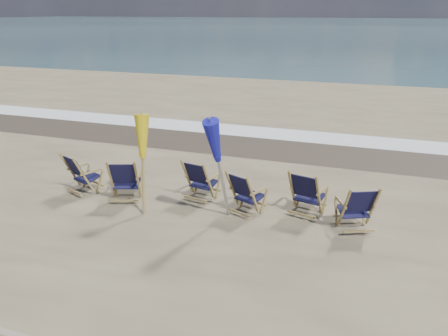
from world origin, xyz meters
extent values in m
plane|color=#3B5D63|center=(0.00, 128.00, 0.00)|extent=(400.00, 400.00, 0.00)
cube|color=silver|center=(0.00, 8.30, 0.00)|extent=(200.00, 1.40, 0.01)
cube|color=#42362A|center=(0.00, 6.80, 0.00)|extent=(200.00, 2.60, 0.00)
cylinder|color=olive|center=(-1.48, 1.57, 0.99)|extent=(0.06, 0.06, 1.98)
cone|color=gold|center=(-1.48, 1.57, 1.51)|extent=(0.30, 0.30, 0.85)
cylinder|color=#A5A5AD|center=(0.15, 1.61, 1.11)|extent=(0.06, 0.06, 2.22)
cone|color=#151693|center=(0.15, 1.61, 1.75)|extent=(0.30, 0.30, 0.85)
camera|label=1|loc=(2.67, -5.57, 3.88)|focal=35.00mm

